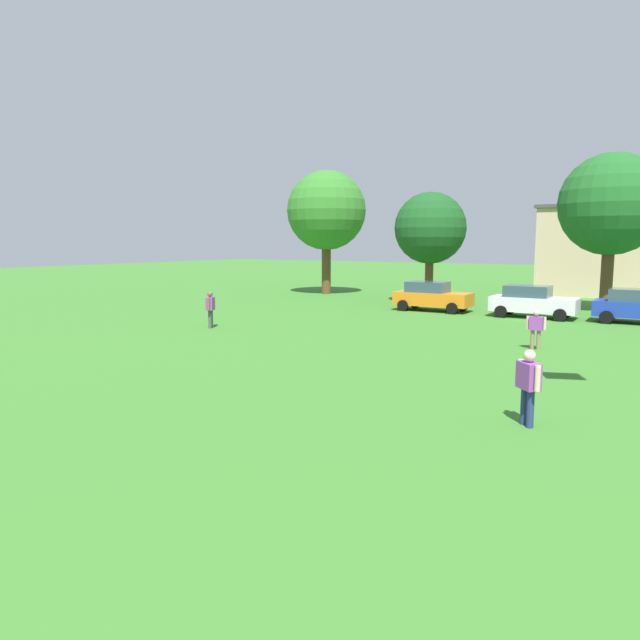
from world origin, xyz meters
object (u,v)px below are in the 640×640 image
at_px(adult_bystander, 528,381).
at_px(parked_car_white_1, 532,301).
at_px(bystander_midfield, 210,306).
at_px(parked_car_orange_0, 432,296).
at_px(parked_car_blue_2, 640,306).
at_px(tree_far_left, 326,211).
at_px(bystander_near_trees, 536,326).
at_px(tree_center, 430,228).
at_px(tree_far_right, 611,205).

height_order(adult_bystander, parked_car_white_1, parked_car_white_1).
bearing_deg(bystander_midfield, parked_car_white_1, -73.03).
relative_size(bystander_midfield, parked_car_white_1, 0.40).
distance_m(bystander_midfield, parked_car_orange_0, 13.35).
distance_m(parked_car_blue_2, tree_far_left, 23.22).
relative_size(bystander_near_trees, tree_center, 0.21).
bearing_deg(bystander_near_trees, parked_car_white_1, -81.47).
height_order(parked_car_orange_0, tree_far_left, tree_far_left).
height_order(bystander_near_trees, parked_car_blue_2, parked_car_blue_2).
height_order(tree_far_left, tree_far_right, tree_far_left).
xyz_separation_m(bystander_midfield, parked_car_blue_2, (16.75, 12.07, -0.16)).
bearing_deg(parked_car_blue_2, parked_car_white_1, -176.57).
xyz_separation_m(bystander_midfield, parked_car_white_1, (11.76, 11.77, -0.16)).
bearing_deg(parked_car_blue_2, tree_center, 162.90).
height_order(bystander_midfield, tree_far_left, tree_far_left).
distance_m(bystander_near_trees, parked_car_orange_0, 12.42).
height_order(parked_car_orange_0, tree_center, tree_center).
distance_m(parked_car_white_1, tree_far_left, 18.76).
bearing_deg(tree_far_right, parked_car_orange_0, -149.39).
bearing_deg(parked_car_orange_0, adult_bystander, -63.41).
relative_size(parked_car_white_1, tree_far_right, 0.48).
xyz_separation_m(adult_bystander, parked_car_blue_2, (0.92, 19.55, -0.14)).
bearing_deg(tree_far_right, bystander_midfield, -131.02).
height_order(parked_car_blue_2, tree_far_left, tree_far_left).
height_order(bystander_near_trees, parked_car_white_1, parked_car_white_1).
xyz_separation_m(parked_car_blue_2, tree_far_left, (-21.66, 6.38, 5.41)).
relative_size(adult_bystander, parked_car_orange_0, 0.39).
distance_m(bystander_near_trees, tree_center, 17.15).
height_order(bystander_near_trees, parked_car_orange_0, parked_car_orange_0).
relative_size(bystander_near_trees, parked_car_white_1, 0.34).
bearing_deg(tree_center, bystander_midfield, -105.51).
distance_m(bystander_near_trees, bystander_midfield, 14.13).
relative_size(parked_car_white_1, tree_center, 0.60).
bearing_deg(adult_bystander, parked_car_orange_0, 163.01).
bearing_deg(bystander_midfield, adult_bystander, -143.35).
bearing_deg(parked_car_white_1, parked_car_orange_0, 179.29).
relative_size(parked_car_orange_0, tree_far_right, 0.48).
height_order(adult_bystander, parked_car_blue_2, parked_car_blue_2).
bearing_deg(bystander_midfield, tree_center, -43.56).
bearing_deg(tree_center, adult_bystander, -63.92).
bearing_deg(parked_car_white_1, tree_far_right, 60.20).
xyz_separation_m(tree_center, tree_far_right, (10.29, 1.02, 1.21)).
bearing_deg(parked_car_blue_2, bystander_midfield, -144.23).
bearing_deg(bystander_midfield, parked_car_orange_0, -55.55).
bearing_deg(tree_center, parked_car_orange_0, -66.41).
xyz_separation_m(parked_car_orange_0, parked_car_blue_2, (10.59, 0.23, 0.00)).
xyz_separation_m(adult_bystander, tree_far_left, (-20.75, 25.93, 5.27)).
bearing_deg(bystander_near_trees, tree_far_right, -97.23).
height_order(adult_bystander, tree_center, tree_center).
xyz_separation_m(bystander_near_trees, bystander_midfield, (-13.96, -2.18, 0.14)).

